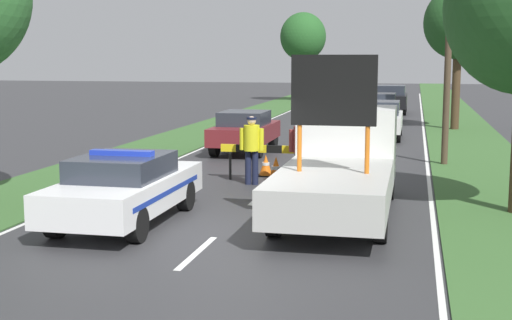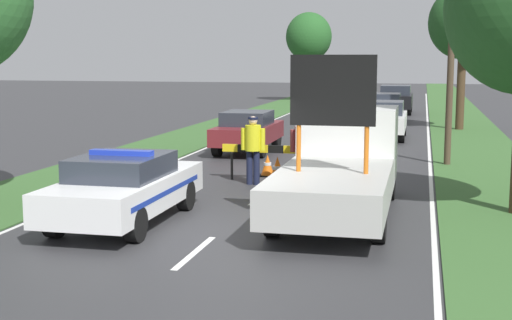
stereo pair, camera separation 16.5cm
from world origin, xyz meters
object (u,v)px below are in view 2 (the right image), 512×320
queued_car_sedan_black (396,99)px  roadside_tree_near_left (309,37)px  work_truck (341,164)px  police_officer (253,144)px  pedestrian_civilian (303,147)px  traffic_cone_near_truck (165,167)px  road_barrier (268,152)px  traffic_cone_centre_front (268,165)px  roadside_tree_near_right (463,24)px  queued_car_wagon_maroon (248,130)px  traffic_cone_near_police (277,170)px  queued_car_sedan_silver (384,107)px  police_car (125,187)px  queued_car_van_white (382,119)px  utility_pole (452,39)px

queued_car_sedan_black → roadside_tree_near_left: 13.01m
work_truck → police_officer: work_truck is taller
pedestrian_civilian → roadside_tree_near_left: 36.15m
police_officer → traffic_cone_near_truck: bearing=-13.3°
road_barrier → traffic_cone_near_truck: 2.96m
traffic_cone_centre_front → traffic_cone_near_truck: bearing=-163.8°
work_truck → roadside_tree_near_right: 19.24m
pedestrian_civilian → traffic_cone_near_truck: pedestrian_civilian is taller
police_officer → traffic_cone_near_truck: police_officer is taller
traffic_cone_near_truck → queued_car_sedan_black: size_ratio=0.13×
queued_car_wagon_maroon → queued_car_sedan_black: bearing=-102.9°
traffic_cone_near_truck → road_barrier: bearing=0.7°
work_truck → traffic_cone_near_police: work_truck is taller
police_officer → queued_car_sedan_silver: size_ratio=0.42×
roadside_tree_near_right → queued_car_sedan_silver: bearing=145.2°
police_car → queued_car_sedan_black: (4.16, 29.84, 0.14)m
road_barrier → roadside_tree_near_right: bearing=62.1°
traffic_cone_centre_front → roadside_tree_near_left: 34.56m
police_car → queued_car_sedan_silver: 23.43m
queued_car_wagon_maroon → queued_car_van_white: 6.86m
work_truck → queued_car_wagon_maroon: 9.82m
pedestrian_civilian → traffic_cone_near_police: (-0.76, 0.57, -0.71)m
traffic_cone_near_truck → police_officer: bearing=-12.7°
police_car → roadside_tree_near_left: size_ratio=0.69×
traffic_cone_centre_front → work_truck: bearing=-58.6°
pedestrian_civilian → traffic_cone_near_truck: bearing=141.4°
queued_car_sedan_black → roadside_tree_near_right: (3.22, -9.19, 3.92)m
traffic_cone_centre_front → queued_car_van_white: 10.43m
work_truck → traffic_cone_centre_front: work_truck is taller
road_barrier → police_officer: 0.74m
traffic_cone_centre_front → queued_car_sedan_silver: queued_car_sedan_silver is taller
utility_pole → police_officer: bearing=-137.4°
traffic_cone_near_police → traffic_cone_near_truck: 3.21m
work_truck → roadside_tree_near_right: size_ratio=0.98×
queued_car_sedan_silver → queued_car_sedan_black: 6.74m
pedestrian_civilian → queued_car_van_white: size_ratio=0.43×
pedestrian_civilian → queued_car_sedan_silver: 18.49m
queued_car_wagon_maroon → police_officer: bearing=105.0°
police_car → queued_car_sedan_silver: queued_car_sedan_silver is taller
queued_car_sedan_black → roadside_tree_near_right: 10.50m
road_barrier → traffic_cone_centre_front: size_ratio=4.20×
queued_car_wagon_maroon → roadside_tree_near_left: bearing=-85.1°
police_officer → pedestrian_civilian: size_ratio=1.00×
queued_car_wagon_maroon → queued_car_sedan_silver: (4.02, 12.17, 0.04)m
traffic_cone_near_police → queued_car_sedan_black: size_ratio=0.16×
work_truck → traffic_cone_near_truck: bearing=-33.6°
queued_car_sedan_black → roadside_tree_near_left: size_ratio=0.68×
road_barrier → queued_car_van_white: bearing=70.0°
queued_car_wagon_maroon → queued_car_sedan_silver: 12.82m
work_truck → traffic_cone_near_truck: 6.24m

